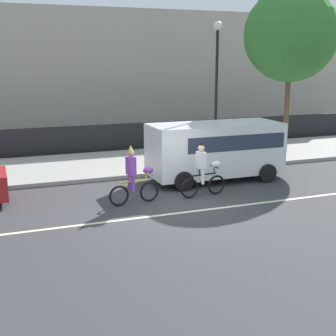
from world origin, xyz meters
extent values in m
plane|color=#38383A|center=(0.00, 0.00, 0.00)|extent=(80.00, 80.00, 0.00)
cube|color=beige|center=(0.00, -0.50, 0.00)|extent=(36.00, 0.14, 0.01)
cube|color=#9E9B93|center=(0.00, 6.50, 0.07)|extent=(60.00, 5.00, 0.15)
cube|color=black|center=(0.00, 9.40, 0.70)|extent=(40.00, 0.08, 1.40)
cube|color=#B2A899|center=(3.93, 18.00, 3.69)|extent=(28.00, 8.00, 7.38)
torus|color=black|center=(-0.89, 0.94, 0.33)|extent=(0.67, 0.15, 0.67)
torus|color=black|center=(-1.93, 0.81, 0.33)|extent=(0.67, 0.15, 0.67)
cylinder|color=#E5D84C|center=(-1.41, 0.87, 0.75)|extent=(0.96, 0.17, 0.05)
cylinder|color=#E5D84C|center=(-1.56, 0.86, 0.84)|extent=(0.04, 0.04, 0.18)
cylinder|color=#E5D84C|center=(-0.99, 0.93, 0.86)|extent=(0.04, 0.04, 0.23)
cylinder|color=#E5D84C|center=(-0.99, 0.93, 0.98)|extent=(0.09, 0.50, 0.03)
ellipsoid|color=purple|center=(-0.91, 0.94, 1.05)|extent=(0.38, 0.24, 0.24)
cube|color=purple|center=(-1.51, 0.86, 1.26)|extent=(0.28, 0.35, 0.56)
sphere|color=tan|center=(-1.51, 0.86, 1.66)|extent=(0.22, 0.22, 0.22)
cone|color=#E5D84C|center=(-1.51, 0.86, 1.84)|extent=(0.14, 0.14, 0.16)
cylinder|color=purple|center=(-1.49, 0.72, 0.71)|extent=(0.11, 0.11, 0.48)
cylinder|color=purple|center=(-1.53, 1.00, 0.71)|extent=(0.11, 0.11, 0.48)
torus|color=black|center=(1.53, 0.93, 0.33)|extent=(0.67, 0.14, 0.67)
torus|color=black|center=(0.48, 0.82, 0.33)|extent=(0.67, 0.14, 0.67)
cylinder|color=black|center=(1.01, 0.87, 0.75)|extent=(0.97, 0.15, 0.05)
cylinder|color=black|center=(0.86, 0.86, 0.84)|extent=(0.04, 0.04, 0.18)
cylinder|color=black|center=(1.42, 0.92, 0.86)|extent=(0.04, 0.04, 0.23)
cylinder|color=black|center=(1.42, 0.92, 0.98)|extent=(0.08, 0.50, 0.03)
ellipsoid|color=white|center=(1.51, 0.93, 1.05)|extent=(0.38, 0.24, 0.24)
cube|color=white|center=(0.91, 0.86, 1.26)|extent=(0.27, 0.34, 0.56)
sphere|color=beige|center=(0.91, 0.86, 1.66)|extent=(0.22, 0.22, 0.22)
cone|color=black|center=(0.91, 0.86, 1.84)|extent=(0.14, 0.14, 0.16)
cylinder|color=white|center=(0.92, 0.72, 0.71)|extent=(0.11, 0.11, 0.48)
cylinder|color=white|center=(0.89, 1.00, 0.71)|extent=(0.11, 0.11, 0.48)
cube|color=white|center=(2.33, 2.70, 1.23)|extent=(5.00, 2.00, 1.90)
cube|color=#283342|center=(2.73, 2.70, 1.58)|extent=(3.90, 2.02, 0.56)
cylinder|color=black|center=(4.03, 1.70, 0.35)|extent=(0.70, 0.22, 0.70)
cylinder|color=black|center=(4.03, 3.70, 0.35)|extent=(0.70, 0.22, 0.70)
cylinder|color=black|center=(0.63, 1.70, 0.35)|extent=(0.70, 0.22, 0.70)
cylinder|color=black|center=(0.63, 3.70, 0.35)|extent=(0.70, 0.22, 0.70)
cylinder|color=black|center=(3.33, 4.70, 2.90)|extent=(0.12, 0.12, 5.50)
sphere|color=#EAEACC|center=(3.33, 4.70, 5.83)|extent=(0.36, 0.36, 0.36)
cylinder|color=brown|center=(7.76, 6.03, 2.12)|extent=(0.24, 0.24, 3.95)
sphere|color=#387A33|center=(7.76, 6.03, 5.62)|extent=(4.34, 4.34, 4.34)
camera|label=1|loc=(-5.47, -12.92, 4.54)|focal=50.00mm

